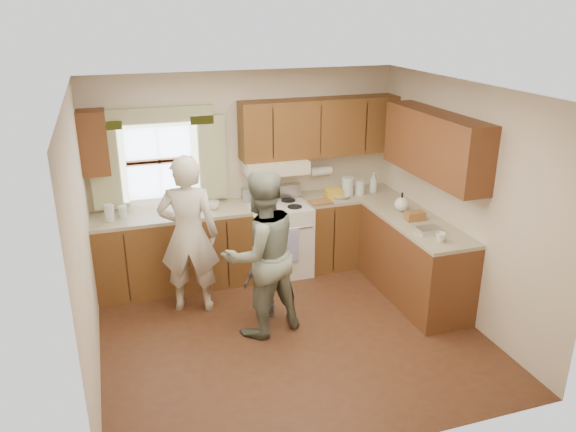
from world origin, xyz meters
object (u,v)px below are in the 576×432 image
object	(u,v)px
stove	(278,238)
child	(266,281)
woman_right	(261,254)
woman_left	(189,235)

from	to	relation	value
stove	child	bearing A→B (deg)	-113.30
stove	child	world-z (taller)	stove
woman_right	child	world-z (taller)	woman_right
woman_right	child	bearing A→B (deg)	-131.08
stove	child	distance (m)	1.12
woman_right	child	size ratio (longest dim) A/B	2.05
woman_right	woman_left	bearing A→B (deg)	-63.16
stove	woman_right	world-z (taller)	woman_right
woman_left	woman_right	bearing A→B (deg)	147.20
woman_left	stove	bearing A→B (deg)	-138.18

